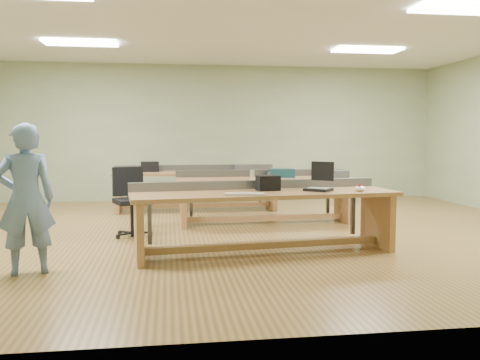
% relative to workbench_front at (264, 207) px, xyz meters
% --- Properties ---
extents(floor, '(10.00, 10.00, 0.00)m').
position_rel_workbench_front_xyz_m(floor, '(-0.07, 1.37, -0.56)').
color(floor, olive).
rests_on(floor, ground).
extents(ceiling, '(10.00, 10.00, 0.00)m').
position_rel_workbench_front_xyz_m(ceiling, '(-0.07, 1.37, 2.44)').
color(ceiling, silver).
rests_on(ceiling, wall_back).
extents(wall_back, '(10.00, 0.04, 3.00)m').
position_rel_workbench_front_xyz_m(wall_back, '(-0.07, 5.37, 0.94)').
color(wall_back, '#9CAC82').
rests_on(wall_back, floor).
extents(wall_front, '(10.00, 0.04, 3.00)m').
position_rel_workbench_front_xyz_m(wall_front, '(-0.07, -2.63, 0.94)').
color(wall_front, '#9CAC82').
rests_on(wall_front, floor).
extents(fluor_panels, '(6.20, 3.50, 0.03)m').
position_rel_workbench_front_xyz_m(fluor_panels, '(-0.07, 1.37, 2.41)').
color(fluor_panels, white).
rests_on(fluor_panels, ceiling).
extents(workbench_front, '(3.29, 1.19, 0.86)m').
position_rel_workbench_front_xyz_m(workbench_front, '(0.00, 0.00, 0.00)').
color(workbench_front, '#A76F46').
rests_on(workbench_front, floor).
extents(workbench_mid, '(2.88, 0.83, 0.86)m').
position_rel_workbench_front_xyz_m(workbench_mid, '(0.40, 2.07, -0.01)').
color(workbench_mid, '#A76F46').
rests_on(workbench_mid, floor).
extents(workbench_back, '(3.14, 0.88, 0.86)m').
position_rel_workbench_front_xyz_m(workbench_back, '(-0.62, 3.71, -0.00)').
color(workbench_back, '#A76F46').
rests_on(workbench_back, floor).
extents(person, '(0.65, 0.52, 1.55)m').
position_rel_workbench_front_xyz_m(person, '(-2.60, -0.61, 0.21)').
color(person, '#6884AA').
rests_on(person, floor).
extents(laptop_base, '(0.39, 0.38, 0.03)m').
position_rel_workbench_front_xyz_m(laptop_base, '(0.67, -0.02, 0.20)').
color(laptop_base, black).
rests_on(laptop_base, workbench_front).
extents(laptop_screen, '(0.24, 0.21, 0.24)m').
position_rel_workbench_front_xyz_m(laptop_screen, '(0.75, 0.07, 0.42)').
color(laptop_screen, black).
rests_on(laptop_screen, laptop_base).
extents(keyboard, '(0.46, 0.22, 0.03)m').
position_rel_workbench_front_xyz_m(keyboard, '(-0.29, -0.36, 0.20)').
color(keyboard, beige).
rests_on(keyboard, workbench_front).
extents(trackball_mouse, '(0.14, 0.17, 0.07)m').
position_rel_workbench_front_xyz_m(trackball_mouse, '(1.17, -0.13, 0.22)').
color(trackball_mouse, white).
rests_on(trackball_mouse, workbench_front).
extents(camera_bag, '(0.30, 0.22, 0.19)m').
position_rel_workbench_front_xyz_m(camera_bag, '(0.07, 0.11, 0.28)').
color(camera_bag, black).
rests_on(camera_bag, workbench_front).
extents(task_chair, '(0.68, 0.68, 0.98)m').
position_rel_workbench_front_xyz_m(task_chair, '(-1.68, 1.27, -0.20)').
color(task_chair, black).
rests_on(task_chair, floor).
extents(parts_bin_teal, '(0.45, 0.36, 0.14)m').
position_rel_workbench_front_xyz_m(parts_bin_teal, '(0.71, 2.13, 0.26)').
color(parts_bin_teal, '#13373E').
rests_on(parts_bin_teal, workbench_mid).
extents(parts_bin_grey, '(0.46, 0.33, 0.12)m').
position_rel_workbench_front_xyz_m(parts_bin_grey, '(1.54, 1.97, 0.24)').
color(parts_bin_grey, '#3E3E41').
rests_on(parts_bin_grey, workbench_mid).
extents(mug, '(0.16, 0.16, 0.10)m').
position_rel_workbench_front_xyz_m(mug, '(0.52, 2.10, 0.23)').
color(mug, '#3E3E41').
rests_on(mug, workbench_mid).
extents(drinks_can, '(0.09, 0.09, 0.13)m').
position_rel_workbench_front_xyz_m(drinks_can, '(0.18, 2.00, 0.25)').
color(drinks_can, silver).
rests_on(drinks_can, workbench_mid).
extents(storage_box_back, '(0.35, 0.26, 0.19)m').
position_rel_workbench_front_xyz_m(storage_box_back, '(-1.50, 3.77, 0.28)').
color(storage_box_back, black).
rests_on(storage_box_back, workbench_back).
extents(tray_back, '(0.32, 0.26, 0.12)m').
position_rel_workbench_front_xyz_m(tray_back, '(0.27, 3.73, 0.25)').
color(tray_back, '#3E3E41').
rests_on(tray_back, workbench_back).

